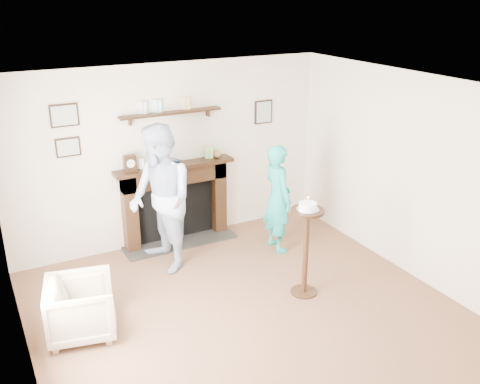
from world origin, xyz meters
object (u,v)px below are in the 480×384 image
object	(u,v)px
armchair	(84,333)
man	(165,266)
woman	(276,248)
pedestal_table	(306,235)

from	to	relation	value
armchair	man	bearing A→B (deg)	-40.27
armchair	man	xyz separation A→B (m)	(1.26, 0.96, 0.00)
woman	pedestal_table	world-z (taller)	pedestal_table
armchair	pedestal_table	bearing A→B (deg)	-87.22
armchair	pedestal_table	world-z (taller)	pedestal_table
man	pedestal_table	size ratio (longest dim) A/B	1.53
man	pedestal_table	world-z (taller)	pedestal_table
woman	pedestal_table	xyz separation A→B (m)	(-0.32, -1.15, 0.76)
armchair	pedestal_table	xyz separation A→B (m)	(2.49, -0.42, 0.76)
armchair	woman	bearing A→B (deg)	-63.23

